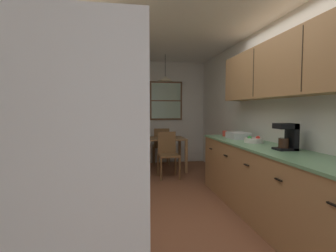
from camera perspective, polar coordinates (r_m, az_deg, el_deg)
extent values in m
plane|color=brown|center=(4.06, 1.11, -15.74)|extent=(12.00, 12.00, 0.00)
cube|color=silver|center=(3.82, -19.22, 2.35)|extent=(0.10, 9.00, 2.55)
cube|color=silver|center=(4.29, 19.15, 2.48)|extent=(0.10, 9.00, 2.55)
cube|color=silver|center=(6.45, -3.27, 3.03)|extent=(4.40, 0.10, 2.55)
cube|color=white|center=(4.02, 1.16, 21.63)|extent=(4.40, 9.00, 0.08)
cube|color=white|center=(1.54, -18.72, -13.97)|extent=(0.69, 0.76, 1.78)
cube|color=black|center=(1.54, -5.28, -15.85)|extent=(0.01, 0.01, 1.60)
cube|color=black|center=(1.51, -4.60, -16.34)|extent=(0.02, 0.02, 1.14)
cube|color=black|center=(1.58, -4.87, -15.35)|extent=(0.02, 0.02, 1.14)
cube|color=black|center=(1.32, -4.69, -8.77)|extent=(0.01, 0.15, 0.22)
cube|color=beige|center=(1.64, -5.86, 9.42)|extent=(0.01, 0.05, 0.07)
cube|color=silver|center=(2.35, -16.52, -19.07)|extent=(0.62, 0.60, 0.90)
cube|color=black|center=(2.34, -8.35, -19.79)|extent=(0.01, 0.42, 0.30)
cube|color=silver|center=(2.27, -7.75, -14.90)|extent=(0.02, 0.48, 0.02)
cube|color=black|center=(2.21, -16.74, -8.00)|extent=(0.59, 0.57, 0.02)
cube|color=silver|center=(2.25, -23.92, -5.64)|extent=(0.06, 0.60, 0.20)
cylinder|color=#2D2D2D|center=(2.10, -21.03, -8.28)|extent=(0.15, 0.15, 0.01)
cylinder|color=#2D2D2D|center=(2.36, -19.75, -6.96)|extent=(0.15, 0.15, 0.01)
cylinder|color=#2D2D2D|center=(2.07, -13.31, -8.34)|extent=(0.15, 0.15, 0.01)
cylinder|color=#2D2D2D|center=(2.32, -12.89, -6.98)|extent=(0.15, 0.15, 0.01)
cube|color=silver|center=(2.21, -20.30, 12.88)|extent=(0.38, 0.59, 0.33)
cube|color=black|center=(2.13, -15.33, 13.35)|extent=(0.01, 0.35, 0.21)
cube|color=#2D2D33|center=(2.38, -14.70, 12.31)|extent=(0.01, 0.12, 0.21)
cube|color=#A87A4C|center=(3.57, -14.15, -11.29)|extent=(0.60, 1.96, 0.87)
cube|color=#6B9E70|center=(3.48, -14.27, -4.12)|extent=(0.63, 1.98, 0.03)
cube|color=black|center=(2.86, -8.96, -9.51)|extent=(0.02, 0.10, 0.01)
cube|color=black|center=(3.50, -9.09, -7.07)|extent=(0.02, 0.10, 0.01)
cube|color=black|center=(4.14, -9.18, -5.39)|extent=(0.02, 0.10, 0.01)
cube|color=#A87A4C|center=(3.46, -16.99, 12.55)|extent=(0.32, 2.06, 0.65)
cube|color=#2D2319|center=(3.11, -14.74, 13.61)|extent=(0.01, 0.01, 0.60)
cube|color=#2D2319|center=(3.78, -13.81, 11.84)|extent=(0.01, 0.01, 0.60)
cube|color=#A87A4C|center=(3.37, 21.95, -12.36)|extent=(0.60, 3.16, 0.87)
cube|color=#6B9E70|center=(3.28, 22.14, -4.77)|extent=(0.63, 3.18, 0.03)
cube|color=black|center=(2.15, 33.07, -14.60)|extent=(0.02, 0.10, 0.01)
cube|color=black|center=(2.63, 23.52, -11.00)|extent=(0.02, 0.10, 0.01)
cube|color=black|center=(3.16, 17.18, -8.38)|extent=(0.02, 0.10, 0.01)
cube|color=black|center=(3.72, 12.77, -6.48)|extent=(0.02, 0.10, 0.01)
cube|color=black|center=(4.30, 9.56, -5.06)|extent=(0.02, 0.10, 0.01)
cube|color=#A87A4C|center=(3.31, 25.13, 11.88)|extent=(0.32, 2.86, 0.69)
cube|color=#2D2319|center=(2.84, 27.91, 13.22)|extent=(0.01, 0.01, 0.63)
cube|color=#2D2319|center=(3.63, 18.64, 11.29)|extent=(0.01, 0.01, 0.63)
cube|color=olive|center=(5.62, -0.61, -2.82)|extent=(0.85, 0.71, 0.03)
cube|color=olive|center=(5.31, -4.33, -7.19)|extent=(0.06, 0.06, 0.70)
cube|color=olive|center=(5.44, 4.10, -6.93)|extent=(0.06, 0.06, 0.70)
cube|color=olive|center=(5.95, -4.91, -6.02)|extent=(0.06, 0.06, 0.70)
cube|color=olive|center=(6.06, 2.64, -5.82)|extent=(0.06, 0.06, 0.70)
cube|color=brown|center=(5.04, 0.13, -6.60)|extent=(0.41, 0.41, 0.04)
cube|color=brown|center=(5.18, -0.28, -3.80)|extent=(0.37, 0.04, 0.45)
cylinder|color=brown|center=(4.95, 2.64, -9.56)|extent=(0.04, 0.04, 0.43)
cylinder|color=brown|center=(4.88, -1.57, -9.76)|extent=(0.04, 0.04, 0.43)
cylinder|color=brown|center=(5.29, 1.68, -8.68)|extent=(0.04, 0.04, 0.43)
cylinder|color=brown|center=(5.23, -2.26, -8.84)|extent=(0.04, 0.04, 0.43)
cube|color=brown|center=(6.27, -1.59, -4.55)|extent=(0.42, 0.42, 0.04)
cube|color=brown|center=(6.07, -1.43, -2.69)|extent=(0.37, 0.05, 0.45)
cylinder|color=brown|center=(6.48, -3.36, -6.39)|extent=(0.04, 0.04, 0.43)
cylinder|color=brown|center=(6.51, -0.14, -6.33)|extent=(0.04, 0.04, 0.43)
cylinder|color=brown|center=(6.12, -3.13, -6.99)|extent=(0.04, 0.04, 0.43)
cylinder|color=brown|center=(6.15, 0.28, -6.92)|extent=(0.04, 0.04, 0.43)
cylinder|color=black|center=(5.67, -0.63, 13.48)|extent=(0.01, 0.01, 0.47)
cone|color=beige|center=(5.62, -0.62, 10.60)|extent=(0.32, 0.32, 0.10)
sphere|color=white|center=(5.63, -0.62, 10.80)|extent=(0.06, 0.06, 0.06)
cube|color=brown|center=(6.43, -0.45, 5.69)|extent=(0.82, 0.04, 0.97)
cube|color=#B2D1B7|center=(6.41, -0.43, 5.69)|extent=(0.74, 0.01, 0.89)
cube|color=brown|center=(6.41, -0.43, 5.69)|extent=(0.74, 0.02, 0.03)
cylinder|color=white|center=(4.94, -9.34, -8.46)|extent=(0.29, 0.29, 0.63)
cylinder|color=red|center=(2.63, -15.80, -4.59)|extent=(0.11, 0.11, 0.16)
cylinder|color=white|center=(2.62, -15.84, -2.71)|extent=(0.11, 0.11, 0.02)
cube|color=beige|center=(2.45, -7.60, -16.66)|extent=(0.02, 0.16, 0.24)
cube|color=black|center=(3.14, 24.79, -4.70)|extent=(0.22, 0.18, 0.02)
cube|color=black|center=(3.17, 26.06, -2.16)|extent=(0.06, 0.18, 0.30)
cube|color=black|center=(3.11, 24.92, -0.02)|extent=(0.22, 0.18, 0.06)
cylinder|color=#331E14|center=(3.12, 24.52, -3.50)|extent=(0.11, 0.11, 0.11)
cylinder|color=#BF3F33|center=(4.41, 12.62, -1.64)|extent=(0.08, 0.08, 0.09)
torus|color=#BF3F33|center=(4.43, 13.21, -1.57)|extent=(0.05, 0.01, 0.05)
cylinder|color=silver|center=(3.67, 18.70, -3.09)|extent=(0.25, 0.25, 0.06)
cylinder|color=black|center=(3.67, 18.71, -2.86)|extent=(0.21, 0.21, 0.03)
sphere|color=red|center=(3.68, 19.55, -2.57)|extent=(0.06, 0.06, 0.06)
sphere|color=green|center=(3.65, 17.86, -2.59)|extent=(0.06, 0.06, 0.06)
cube|color=silver|center=(4.09, 15.48, -2.06)|extent=(0.28, 0.34, 0.10)
cylinder|color=#E0D14C|center=(5.68, 0.43, -2.28)|extent=(0.16, 0.16, 0.06)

